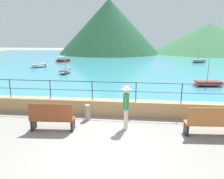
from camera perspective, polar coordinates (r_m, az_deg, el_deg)
ground_plane at (r=7.72m, az=-2.17°, el=-14.56°), size 120.00×120.00×0.00m
promenade_wall at (r=10.51m, az=0.46°, el=-4.64°), size 20.00×0.56×0.70m
railing at (r=10.24m, az=0.47°, el=0.57°), size 18.44×0.04×0.90m
lake_water at (r=32.78m, az=4.73°, el=7.28°), size 64.00×44.32×0.06m
hill_main at (r=47.56m, az=-0.73°, el=15.88°), size 20.85×20.85×10.98m
hill_secondary at (r=52.74m, az=23.79°, el=12.00°), size 25.44×25.44×6.30m
bench_main at (r=9.00m, az=-15.19°, el=-6.92°), size 1.73×0.66×1.13m
bench_far at (r=9.02m, az=23.70°, el=-7.58°), size 1.73×0.66×1.13m
person_walking at (r=8.77m, az=3.65°, el=-4.11°), size 0.38×0.57×1.75m
bollard at (r=9.90m, az=-6.31°, el=-5.90°), size 0.24×0.24×0.70m
boat_0 at (r=32.24m, az=-12.52°, el=7.43°), size 2.38×2.10×0.76m
boat_1 at (r=27.35m, az=-18.23°, el=5.85°), size 2.14×2.36×0.36m
boat_2 at (r=32.83m, az=21.39°, el=6.81°), size 2.47×1.68×2.05m
boat_3 at (r=17.65m, az=23.49°, el=1.46°), size 2.38×1.12×2.08m
boat_4 at (r=22.26m, az=-11.88°, el=4.62°), size 0.93×2.31×1.95m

